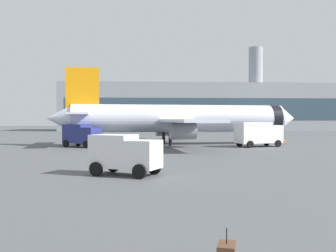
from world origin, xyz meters
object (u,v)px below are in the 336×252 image
(safety_cone_near, at_px, (161,141))
(service_truck, at_px, (82,135))
(safety_cone_far, at_px, (284,141))
(cargo_van, at_px, (125,153))
(safety_cone_mid, at_px, (235,141))
(fuel_truck, at_px, (258,133))
(airplane_at_gate, at_px, (179,119))
(airplane_taxiing, at_px, (249,122))

(safety_cone_near, bearing_deg, service_truck, -144.68)
(safety_cone_far, bearing_deg, cargo_van, -125.19)
(service_truck, xyz_separation_m, safety_cone_mid, (21.82, 7.82, -1.31))
(fuel_truck, bearing_deg, airplane_at_gate, 153.39)
(fuel_truck, bearing_deg, safety_cone_near, 146.02)
(airplane_at_gate, xyz_separation_m, cargo_van, (-6.28, -29.31, -2.21))
(airplane_at_gate, relative_size, safety_cone_mid, 59.76)
(fuel_truck, xyz_separation_m, safety_cone_far, (6.17, 7.21, -1.44))
(service_truck, height_order, safety_cone_near, service_truck)
(service_truck, distance_m, fuel_truck, 22.77)
(cargo_van, height_order, safety_cone_mid, cargo_van)
(safety_cone_far, bearing_deg, service_truck, -167.59)
(airplane_at_gate, height_order, safety_cone_far, airplane_at_gate)
(fuel_truck, height_order, cargo_van, fuel_truck)
(fuel_truck, bearing_deg, safety_cone_far, 49.44)
(airplane_at_gate, bearing_deg, fuel_truck, -26.61)
(airplane_taxiing, xyz_separation_m, service_truck, (-38.92, -61.11, -0.99))
(safety_cone_near, bearing_deg, fuel_truck, -33.98)
(safety_cone_mid, bearing_deg, fuel_truck, -83.86)
(fuel_truck, height_order, safety_cone_mid, fuel_truck)
(safety_cone_mid, bearing_deg, airplane_at_gate, -157.19)
(service_truck, xyz_separation_m, safety_cone_far, (28.92, 6.36, -1.27))
(airplane_at_gate, xyz_separation_m, service_truck, (-12.93, -4.08, -2.05))
(fuel_truck, xyz_separation_m, cargo_van, (-16.11, -24.38, -0.32))
(service_truck, bearing_deg, airplane_at_gate, 17.52)
(fuel_truck, relative_size, safety_cone_far, 9.53)
(airplane_taxiing, xyz_separation_m, safety_cone_near, (-28.44, -53.68, -2.22))
(cargo_van, distance_m, safety_cone_far, 38.67)
(airplane_at_gate, xyz_separation_m, airplane_taxiing, (25.99, 57.03, -1.06))
(fuel_truck, bearing_deg, safety_cone_mid, 96.14)
(airplane_taxiing, distance_m, safety_cone_mid, 56.01)
(airplane_taxiing, bearing_deg, airplane_at_gate, -114.50)
(airplane_at_gate, distance_m, safety_cone_far, 16.50)
(cargo_van, bearing_deg, airplane_at_gate, 77.91)
(cargo_van, bearing_deg, safety_cone_far, 54.81)
(airplane_at_gate, distance_m, service_truck, 13.71)
(fuel_truck, distance_m, cargo_van, 29.23)
(service_truck, xyz_separation_m, fuel_truck, (22.75, -0.84, 0.16))
(airplane_at_gate, bearing_deg, safety_cone_mid, 22.81)
(fuel_truck, bearing_deg, airplane_taxiing, 75.38)
(fuel_truck, height_order, safety_cone_near, fuel_truck)
(safety_cone_near, height_order, safety_cone_mid, safety_cone_near)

